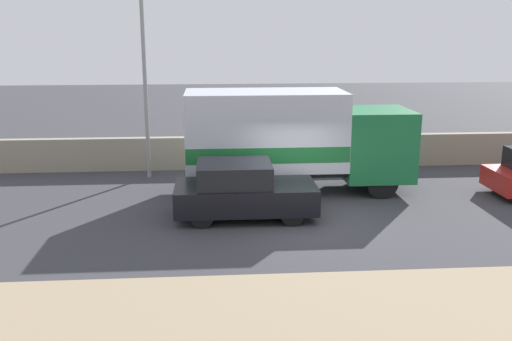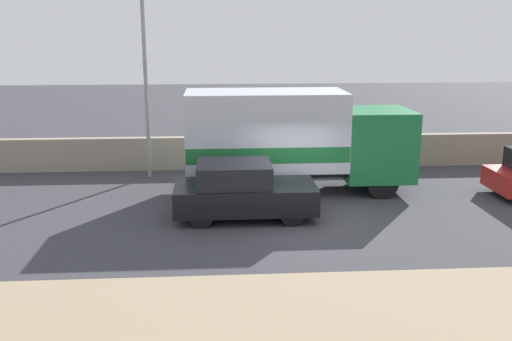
% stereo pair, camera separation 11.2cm
% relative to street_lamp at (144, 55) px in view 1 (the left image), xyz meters
% --- Properties ---
extents(ground_plane, '(80.00, 80.00, 0.00)m').
position_rel_street_lamp_xyz_m(ground_plane, '(4.71, -5.10, -4.31)').
color(ground_plane, '#38383D').
extents(dirt_shoulder_foreground, '(60.00, 5.56, 0.04)m').
position_rel_street_lamp_xyz_m(dirt_shoulder_foreground, '(4.71, -11.49, -4.29)').
color(dirt_shoulder_foreground, '#9E896B').
rests_on(dirt_shoulder_foreground, ground_plane).
extents(stone_wall_backdrop, '(60.00, 0.35, 1.23)m').
position_rel_street_lamp_xyz_m(stone_wall_backdrop, '(4.71, 1.09, -3.69)').
color(stone_wall_backdrop, gray).
rests_on(stone_wall_backdrop, ground_plane).
extents(street_lamp, '(0.56, 0.28, 7.51)m').
position_rel_street_lamp_xyz_m(street_lamp, '(0.00, 0.00, 0.00)').
color(street_lamp, gray).
rests_on(street_lamp, ground_plane).
extents(box_truck, '(7.21, 2.32, 3.28)m').
position_rel_street_lamp_xyz_m(box_truck, '(4.83, -2.20, -2.54)').
color(box_truck, '#196B38').
rests_on(box_truck, ground_plane).
extents(car_hatchback, '(3.94, 1.88, 1.59)m').
position_rel_street_lamp_xyz_m(car_hatchback, '(3.11, -4.72, -3.53)').
color(car_hatchback, black).
rests_on(car_hatchback, ground_plane).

